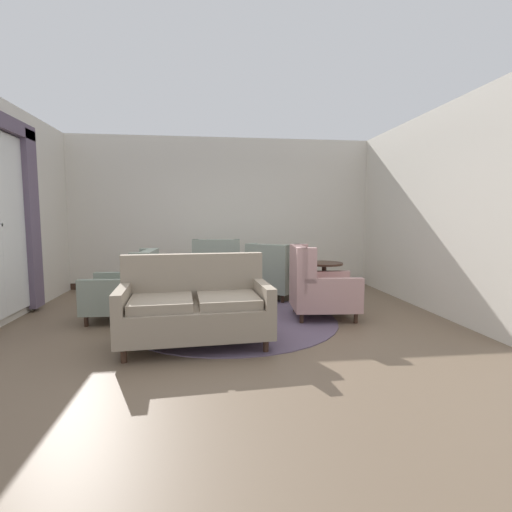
# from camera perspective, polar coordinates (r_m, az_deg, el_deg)

# --- Properties ---
(ground) EXTENTS (8.42, 8.42, 0.00)m
(ground) POSITION_cam_1_polar(r_m,az_deg,el_deg) (5.05, -3.44, -10.41)
(ground) COLOR brown
(wall_back) EXTENTS (6.18, 0.08, 2.97)m
(wall_back) POSITION_cam_1_polar(r_m,az_deg,el_deg) (7.80, -4.92, 6.37)
(wall_back) COLOR silver
(wall_back) RESTS_ON ground
(wall_left) EXTENTS (0.08, 4.13, 2.97)m
(wall_left) POSITION_cam_1_polar(r_m,az_deg,el_deg) (6.33, -32.57, 5.58)
(wall_left) COLOR silver
(wall_left) RESTS_ON ground
(wall_right) EXTENTS (0.08, 4.13, 2.97)m
(wall_right) POSITION_cam_1_polar(r_m,az_deg,el_deg) (6.62, 23.05, 6.01)
(wall_right) COLOR silver
(wall_right) RESTS_ON ground
(baseboard_back) EXTENTS (6.02, 0.03, 0.12)m
(baseboard_back) POSITION_cam_1_polar(r_m,az_deg,el_deg) (7.86, -4.81, -4.07)
(baseboard_back) COLOR #382319
(baseboard_back) RESTS_ON ground
(area_rug) EXTENTS (2.88, 2.88, 0.01)m
(area_rug) POSITION_cam_1_polar(r_m,az_deg,el_deg) (5.34, -3.65, -9.45)
(area_rug) COLOR #5B4C60
(area_rug) RESTS_ON ground
(window_with_curtains) EXTENTS (0.12, 1.88, 2.67)m
(window_with_curtains) POSITION_cam_1_polar(r_m,az_deg,el_deg) (5.89, -33.56, 5.42)
(window_with_curtains) COLOR silver
(coffee_table) EXTENTS (0.80, 0.80, 0.46)m
(coffee_table) POSITION_cam_1_polar(r_m,az_deg,el_deg) (5.54, -4.04, -5.02)
(coffee_table) COLOR #382319
(coffee_table) RESTS_ON ground
(porcelain_vase) EXTENTS (0.17, 0.17, 0.35)m
(porcelain_vase) POSITION_cam_1_polar(r_m,az_deg,el_deg) (5.54, -4.61, -2.49)
(porcelain_vase) COLOR #4C7A66
(porcelain_vase) RESTS_ON coffee_table
(settee) EXTENTS (1.68, 0.98, 0.99)m
(settee) POSITION_cam_1_polar(r_m,az_deg,el_deg) (4.32, -9.03, -7.64)
(settee) COLOR gray
(settee) RESTS_ON ground
(armchair_beside_settee) EXTENTS (0.85, 0.90, 1.02)m
(armchair_beside_settee) POSITION_cam_1_polar(r_m,az_deg,el_deg) (6.94, -5.83, -2.29)
(armchair_beside_settee) COLOR gray
(armchair_beside_settee) RESTS_ON ground
(armchair_far_left) EXTENTS (0.95, 0.78, 0.96)m
(armchair_far_left) POSITION_cam_1_polar(r_m,az_deg,el_deg) (5.57, -18.49, -4.87)
(armchair_far_left) COLOR gray
(armchair_far_left) RESTS_ON ground
(armchair_back_corner) EXTENTS (1.14, 1.16, 0.96)m
(armchair_back_corner) POSITION_cam_1_polar(r_m,az_deg,el_deg) (6.66, 2.74, -2.84)
(armchair_back_corner) COLOR gray
(armchair_back_corner) RESTS_ON ground
(armchair_near_sideboard) EXTENTS (0.95, 0.83, 1.01)m
(armchair_near_sideboard) POSITION_cam_1_polar(r_m,az_deg,el_deg) (5.45, 9.16, -4.68)
(armchair_near_sideboard) COLOR tan
(armchair_near_sideboard) RESTS_ON ground
(side_table) EXTENTS (0.56, 0.56, 0.72)m
(side_table) POSITION_cam_1_polar(r_m,az_deg,el_deg) (5.97, 10.05, -3.67)
(side_table) COLOR #382319
(side_table) RESTS_ON ground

